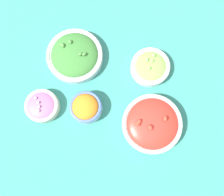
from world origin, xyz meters
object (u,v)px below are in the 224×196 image
object	(u,v)px
bowl_lettuce	(150,67)
bowl_red_onion	(42,106)
bowl_cherry_tomatoes	(152,124)
bowl_carrots	(86,107)
bowl_broccoli	(75,56)

from	to	relation	value
bowl_lettuce	bowl_red_onion	size ratio (longest dim) A/B	1.20
bowl_lettuce	bowl_cherry_tomatoes	bearing A→B (deg)	-74.65
bowl_carrots	bowl_lettuce	distance (m)	0.27
bowl_carrots	bowl_broccoli	xyz separation A→B (m)	(-0.09, 0.17, -0.01)
bowl_cherry_tomatoes	bowl_red_onion	xyz separation A→B (m)	(-0.38, -0.04, -0.01)
bowl_carrots	bowl_broccoli	world-z (taller)	bowl_carrots
bowl_broccoli	bowl_red_onion	size ratio (longest dim) A/B	1.74
bowl_lettuce	bowl_red_onion	world-z (taller)	bowl_lettuce
bowl_carrots	bowl_cherry_tomatoes	bearing A→B (deg)	1.84
bowl_lettuce	bowl_red_onion	xyz separation A→B (m)	(-0.33, -0.24, 0.00)
bowl_carrots	bowl_cherry_tomatoes	world-z (taller)	bowl_cherry_tomatoes
bowl_red_onion	bowl_broccoli	bearing A→B (deg)	75.37
bowl_carrots	bowl_red_onion	size ratio (longest dim) A/B	0.96
bowl_lettuce	bowl_broccoli	bearing A→B (deg)	-172.85
bowl_cherry_tomatoes	bowl_lettuce	world-z (taller)	bowl_cherry_tomatoes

